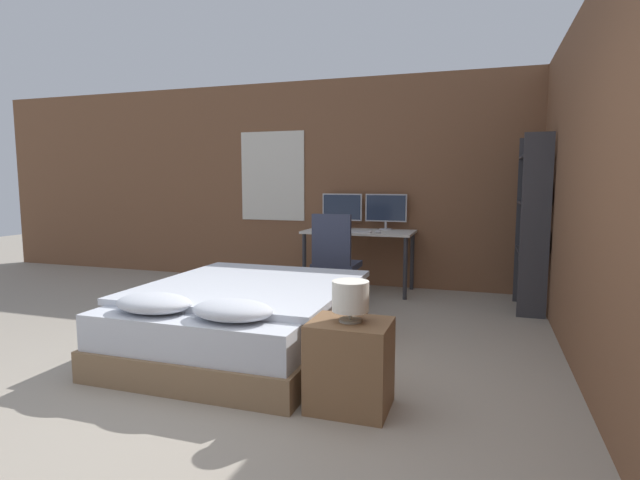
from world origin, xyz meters
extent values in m
plane|color=#9E9384|center=(0.00, 0.00, 0.00)|extent=(20.00, 20.00, 0.00)
cube|color=brown|center=(0.00, 4.08, 1.35)|extent=(12.00, 0.06, 2.70)
cube|color=silver|center=(-1.37, 4.04, 1.44)|extent=(0.93, 0.01, 1.21)
cube|color=#A3B2CC|center=(-1.37, 4.04, 1.44)|extent=(0.85, 0.01, 1.13)
cube|color=brown|center=(2.10, 1.50, 1.35)|extent=(0.06, 12.00, 2.70)
cube|color=#846647|center=(-0.41, 1.26, 0.11)|extent=(1.59, 2.06, 0.22)
cube|color=silver|center=(-0.41, 1.26, 0.35)|extent=(1.53, 2.00, 0.26)
cube|color=silver|center=(-0.41, 1.38, 0.50)|extent=(1.63, 1.73, 0.05)
ellipsoid|color=silver|center=(-0.71, 0.48, 0.54)|extent=(0.55, 0.38, 0.13)
ellipsoid|color=silver|center=(-0.10, 0.48, 0.54)|extent=(0.55, 0.38, 0.13)
cube|color=brown|center=(0.69, 0.46, 0.27)|extent=(0.48, 0.40, 0.54)
cylinder|color=gray|center=(0.69, 0.46, 0.55)|extent=(0.14, 0.14, 0.01)
cylinder|color=gray|center=(0.69, 0.46, 0.58)|extent=(0.02, 0.02, 0.05)
cylinder|color=silver|center=(0.69, 0.46, 0.70)|extent=(0.22, 0.22, 0.18)
cube|color=beige|center=(-0.04, 3.67, 0.75)|extent=(1.35, 0.68, 0.03)
cylinder|color=#2D2D33|center=(-0.67, 3.38, 0.37)|extent=(0.05, 0.05, 0.73)
cylinder|color=#2D2D33|center=(0.58, 3.38, 0.37)|extent=(0.05, 0.05, 0.73)
cylinder|color=#2D2D33|center=(-0.67, 3.96, 0.37)|extent=(0.05, 0.05, 0.73)
cylinder|color=#2D2D33|center=(0.58, 3.96, 0.37)|extent=(0.05, 0.05, 0.73)
cylinder|color=#B7B7BC|center=(-0.33, 3.91, 0.77)|extent=(0.16, 0.16, 0.01)
cylinder|color=#B7B7BC|center=(-0.33, 3.91, 0.82)|extent=(0.03, 0.03, 0.09)
cube|color=#B7B7BC|center=(-0.33, 3.91, 1.04)|extent=(0.53, 0.03, 0.35)
cube|color=#232D42|center=(-0.33, 3.89, 1.04)|extent=(0.50, 0.00, 0.32)
cylinder|color=#B7B7BC|center=(0.25, 3.91, 0.77)|extent=(0.16, 0.16, 0.01)
cylinder|color=#B7B7BC|center=(0.25, 3.91, 0.82)|extent=(0.03, 0.03, 0.09)
cube|color=#B7B7BC|center=(0.25, 3.91, 1.04)|extent=(0.53, 0.03, 0.35)
cube|color=#232D42|center=(0.25, 3.89, 1.04)|extent=(0.50, 0.00, 0.32)
cube|color=#B7B7BC|center=(-0.04, 3.43, 0.77)|extent=(0.40, 0.13, 0.02)
ellipsoid|color=#B7B7BC|center=(0.25, 3.43, 0.78)|extent=(0.07, 0.05, 0.04)
cylinder|color=black|center=(-0.11, 2.91, 0.02)|extent=(0.52, 0.52, 0.04)
cylinder|color=gray|center=(-0.11, 2.91, 0.22)|extent=(0.05, 0.05, 0.37)
cube|color=#33384C|center=(-0.11, 2.91, 0.44)|extent=(0.47, 0.47, 0.07)
cube|color=#33384C|center=(-0.11, 2.70, 0.75)|extent=(0.43, 0.05, 0.55)
cube|color=#333338|center=(1.91, 2.98, 0.92)|extent=(0.28, 0.02, 1.85)
cube|color=#333338|center=(1.91, 3.67, 0.92)|extent=(0.28, 0.02, 1.85)
cube|color=#333338|center=(1.91, 3.33, 0.65)|extent=(0.28, 0.68, 0.02)
cube|color=#333338|center=(1.91, 3.33, 1.15)|extent=(0.28, 0.68, 0.02)
cube|color=#333338|center=(1.91, 3.33, 1.63)|extent=(0.28, 0.68, 0.02)
cube|color=#28282D|center=(1.91, 3.02, 0.77)|extent=(0.23, 0.04, 0.23)
cube|color=#BCB29E|center=(1.91, 3.07, 0.76)|extent=(0.23, 0.04, 0.20)
cube|color=#2D4784|center=(1.91, 3.11, 0.78)|extent=(0.23, 0.02, 0.24)
cube|color=#2D4784|center=(1.91, 3.15, 0.77)|extent=(0.23, 0.04, 0.22)
cube|color=#7A387F|center=(1.91, 3.20, 0.76)|extent=(0.23, 0.04, 0.20)
cube|color=gold|center=(1.91, 3.24, 0.77)|extent=(0.23, 0.03, 0.22)
cube|color=#B2332D|center=(1.91, 3.02, 1.26)|extent=(0.23, 0.04, 0.22)
cube|color=orange|center=(1.91, 3.07, 1.25)|extent=(0.23, 0.04, 0.19)
cube|color=#B2332D|center=(1.91, 3.11, 1.25)|extent=(0.23, 0.03, 0.18)
cube|color=#2D4784|center=(1.91, 3.15, 1.29)|extent=(0.23, 0.04, 0.27)
cube|color=#28282D|center=(1.91, 3.20, 1.29)|extent=(0.23, 0.04, 0.27)
cube|color=teal|center=(1.91, 3.25, 1.29)|extent=(0.23, 0.04, 0.27)
camera|label=1|loc=(1.42, -2.35, 1.37)|focal=28.00mm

